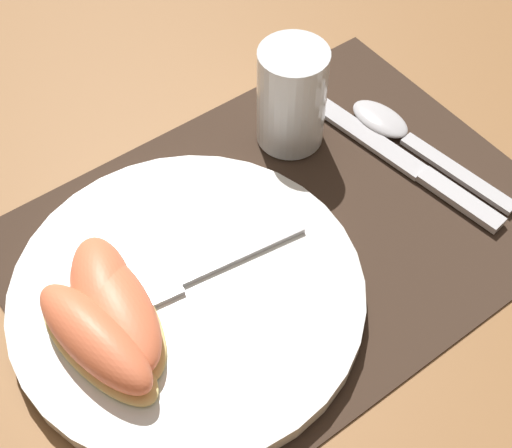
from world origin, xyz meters
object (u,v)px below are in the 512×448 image
plate (188,294)px  juice_glass (291,102)px  spoon (400,133)px  citrus_wedge_2 (95,340)px  knife (409,164)px  fork (187,276)px  citrus_wedge_1 (117,313)px  citrus_wedge_0 (104,291)px

plate → juice_glass: 0.20m
spoon → citrus_wedge_2: 0.34m
knife → fork: (-0.23, 0.01, 0.02)m
juice_glass → knife: (0.06, -0.09, -0.04)m
citrus_wedge_1 → citrus_wedge_0: bearing=87.1°
knife → citrus_wedge_2: (-0.31, -0.01, 0.03)m
citrus_wedge_1 → knife: bearing=-1.1°
juice_glass → citrus_wedge_1: 0.24m
plate → spoon: plate is taller
plate → knife: plate is taller
fork → citrus_wedge_0: citrus_wedge_0 is taller
fork → plate: bearing=-122.8°
citrus_wedge_0 → knife: bearing=-5.5°
plate → knife: 0.23m
knife → citrus_wedge_2: size_ratio=1.65×
spoon → citrus_wedge_1: 0.31m
fork → citrus_wedge_1: bearing=-176.4°
knife → citrus_wedge_2: bearing=-179.0°
plate → citrus_wedge_2: size_ratio=2.19×
knife → fork: 0.23m
juice_glass → fork: (-0.17, -0.08, -0.02)m
citrus_wedge_2 → citrus_wedge_0: bearing=53.1°
juice_glass → knife: bearing=-56.2°
plate → spoon: size_ratio=1.52×
plate → spoon: bearing=7.0°
knife → fork: fork is taller
spoon → citrus_wedge_0: bearing=-179.1°
plate → knife: (0.23, -0.00, -0.01)m
plate → spoon: 0.25m
juice_glass → spoon: bearing=-36.6°
citrus_wedge_2 → juice_glass: bearing=21.4°
spoon → citrus_wedge_2: size_ratio=1.43×
citrus_wedge_1 → fork: bearing=3.6°
knife → citrus_wedge_1: bearing=178.9°
citrus_wedge_0 → citrus_wedge_1: same height
juice_glass → knife: juice_glass is taller
juice_glass → spoon: juice_glass is taller
citrus_wedge_1 → citrus_wedge_2: (-0.02, -0.01, 0.00)m
juice_glass → citrus_wedge_0: (-0.23, -0.07, -0.01)m
fork → citrus_wedge_0: bearing=163.4°
citrus_wedge_0 → citrus_wedge_2: 0.04m
knife → spoon: bearing=58.8°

